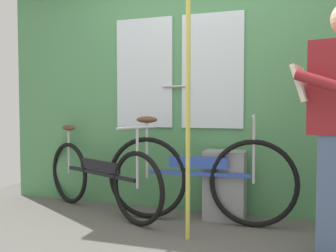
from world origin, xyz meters
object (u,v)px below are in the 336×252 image
bicycle_leaning_behind (197,178)px  trash_bin_by_wall (225,185)px  handrail_pole (188,86)px  bicycle_near_door (99,177)px

bicycle_leaning_behind → trash_bin_by_wall: size_ratio=2.72×
bicycle_leaning_behind → handrail_pole: size_ratio=0.72×
bicycle_leaning_behind → trash_bin_by_wall: (0.22, 0.19, -0.08)m
trash_bin_by_wall → handrail_pole: (-0.19, -0.61, 0.87)m
bicycle_leaning_behind → bicycle_near_door: bearing=177.3°
trash_bin_by_wall → handrail_pole: size_ratio=0.26×
bicycle_near_door → trash_bin_by_wall: bicycle_near_door is taller
bicycle_near_door → bicycle_leaning_behind: 0.98m
bicycle_leaning_behind → handrail_pole: bearing=-89.3°
bicycle_leaning_behind → trash_bin_by_wall: 0.30m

